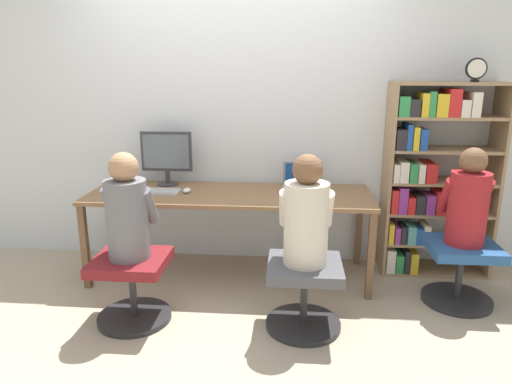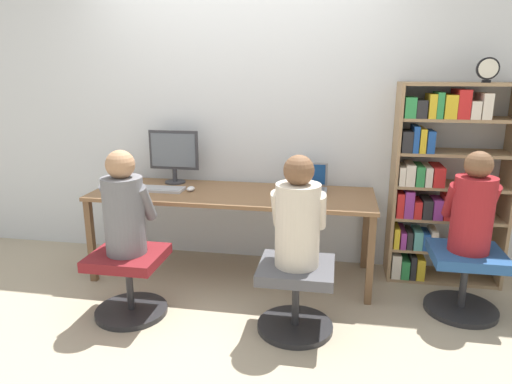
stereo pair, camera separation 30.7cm
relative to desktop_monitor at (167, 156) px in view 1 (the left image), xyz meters
The scene contains 15 objects.
ground_plane 1.24m from the desktop_monitor, 46.32° to the right, with size 14.00×14.00×0.00m, color tan.
wall_back 0.69m from the desktop_monitor, 19.91° to the left, with size 10.00×0.05×2.60m.
desk 0.67m from the desktop_monitor, 21.84° to the right, with size 2.23×0.72×0.70m.
desktop_monitor is the anchor object (origin of this frame).
laptop 1.15m from the desktop_monitor, ahead, with size 0.32×0.25×0.22m.
keyboard 0.36m from the desktop_monitor, 98.31° to the right, with size 0.40×0.17×0.03m.
computer_mouse_by_keyboard 0.40m from the desktop_monitor, 47.85° to the right, with size 0.06×0.09×0.04m.
office_chair_left 1.19m from the desktop_monitor, 89.86° to the right, with size 0.49×0.49×0.46m.
office_chair_right 1.65m from the desktop_monitor, 40.41° to the right, with size 0.49×0.49×0.46m.
person_at_monitor 0.99m from the desktop_monitor, 89.85° to the right, with size 0.33×0.31×0.70m.
person_at_laptop 1.51m from the desktop_monitor, 40.25° to the right, with size 0.34×0.32×0.70m.
bookshelf 2.14m from the desktop_monitor, ahead, with size 0.86×0.33×1.56m.
desk_clock 2.48m from the desktop_monitor, ahead, with size 0.15×0.03×0.17m.
office_chair_side 2.43m from the desktop_monitor, 13.39° to the right, with size 0.49×0.49×0.46m.
person_near_shelf 2.34m from the desktop_monitor, 13.26° to the right, with size 0.33×0.31×0.68m.
Camera 1 is at (0.50, -3.09, 1.64)m, focal length 32.00 mm.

